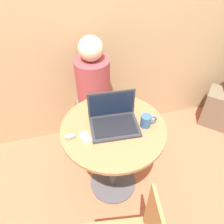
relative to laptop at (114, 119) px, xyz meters
name	(u,v)px	position (x,y,z in m)	size (l,w,h in m)	color
ground_plane	(113,182)	(-0.01, -0.03, -0.83)	(12.00, 12.00, 0.00)	#B26042
back_wall	(89,14)	(-0.01, 0.77, 0.47)	(7.00, 0.05, 2.60)	tan
round_table	(113,145)	(-0.01, -0.03, -0.26)	(0.76, 0.76, 0.78)	#4C4C51
laptop	(114,119)	(0.00, 0.00, 0.00)	(0.36, 0.27, 0.23)	#2D2D33
cell_phone	(86,138)	(-0.22, -0.08, -0.04)	(0.08, 0.11, 0.02)	silver
computer_mouse	(70,136)	(-0.32, -0.05, -0.03)	(0.07, 0.04, 0.03)	#B2B2B7
coffee_cup	(146,121)	(0.22, -0.07, 0.00)	(0.12, 0.08, 0.09)	#335684
person_seated	(93,102)	(-0.06, 0.58, -0.31)	(0.34, 0.49, 1.22)	brown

